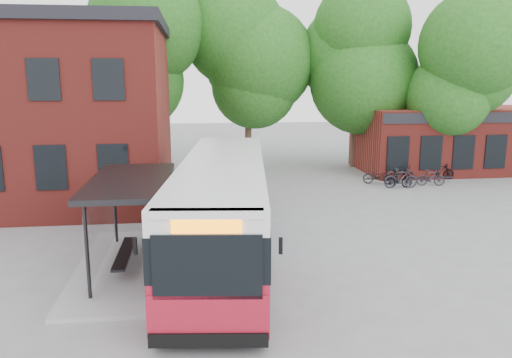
{
  "coord_description": "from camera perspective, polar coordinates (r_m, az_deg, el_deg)",
  "views": [
    {
      "loc": [
        -2.52,
        -16.15,
        5.87
      ],
      "look_at": [
        -0.22,
        2.71,
        2.0
      ],
      "focal_mm": 35.0,
      "sensor_mm": 36.0,
      "label": 1
    }
  ],
  "objects": [
    {
      "name": "bicycle_3",
      "position": [
        28.0,
        16.23,
        0.08
      ],
      "size": [
        1.84,
        0.6,
        1.09
      ],
      "primitive_type": "imported",
      "rotation": [
        0.0,
        0.0,
        1.52
      ],
      "color": "#23222C",
      "rests_on": "ground"
    },
    {
      "name": "bicycle_2",
      "position": [
        28.79,
        13.82,
        0.31
      ],
      "size": [
        1.8,
        1.13,
        0.89
      ],
      "primitive_type": "imported",
      "rotation": [
        0.0,
        0.0,
        1.23
      ],
      "color": "black",
      "rests_on": "ground"
    },
    {
      "name": "bicycle_4",
      "position": [
        29.95,
        16.16,
        0.64
      ],
      "size": [
        1.82,
        0.82,
        0.92
      ],
      "primitive_type": "imported",
      "rotation": [
        0.0,
        0.0,
        1.69
      ],
      "color": "black",
      "rests_on": "ground"
    },
    {
      "name": "city_bus",
      "position": [
        16.57,
        -3.74,
        -3.4
      ],
      "size": [
        4.08,
        12.92,
        3.23
      ],
      "primitive_type": null,
      "rotation": [
        0.0,
        0.0,
        -0.11
      ],
      "color": "maroon",
      "rests_on": "ground"
    },
    {
      "name": "bike_rail",
      "position": [
        29.24,
        16.98,
        -0.2
      ],
      "size": [
        5.2,
        0.1,
        0.38
      ],
      "primitive_type": null,
      "color": "black",
      "rests_on": "ground"
    },
    {
      "name": "shop_row",
      "position": [
        35.08,
        23.13,
        4.25
      ],
      "size": [
        14.0,
        6.2,
        4.0
      ],
      "primitive_type": null,
      "color": "maroon",
      "rests_on": "ground"
    },
    {
      "name": "bicycle_5",
      "position": [
        29.12,
        19.35,
        0.16
      ],
      "size": [
        1.61,
        0.66,
        0.94
      ],
      "primitive_type": "imported",
      "rotation": [
        0.0,
        0.0,
        1.43
      ],
      "color": "black",
      "rests_on": "ground"
    },
    {
      "name": "bus_shelter",
      "position": [
        15.91,
        -13.88,
        -4.97
      ],
      "size": [
        3.6,
        7.0,
        2.9
      ],
      "primitive_type": null,
      "color": "black",
      "rests_on": "ground"
    },
    {
      "name": "bicycle_7",
      "position": [
        31.09,
        20.31,
        0.82
      ],
      "size": [
        1.67,
        0.6,
        0.99
      ],
      "primitive_type": "imported",
      "rotation": [
        0.0,
        0.0,
        1.49
      ],
      "color": "black",
      "rests_on": "ground"
    },
    {
      "name": "ground",
      "position": [
        17.37,
        1.82,
        -8.25
      ],
      "size": [
        100.0,
        100.0,
        0.0
      ],
      "primitive_type": "plane",
      "color": "slate"
    },
    {
      "name": "tree_0",
      "position": [
        32.34,
        -13.36,
        10.55
      ],
      "size": [
        7.92,
        7.92,
        11.0
      ],
      "primitive_type": null,
      "color": "#1B5015",
      "rests_on": "ground"
    },
    {
      "name": "tree_1",
      "position": [
        33.34,
        -0.91,
        10.35
      ],
      "size": [
        7.92,
        7.92,
        10.4
      ],
      "primitive_type": null,
      "color": "#1B5015",
      "rests_on": "ground"
    },
    {
      "name": "bicycle_1",
      "position": [
        28.05,
        15.98,
        -0.03
      ],
      "size": [
        1.6,
        0.53,
        0.95
      ],
      "primitive_type": "imported",
      "rotation": [
        0.0,
        0.0,
        1.62
      ],
      "color": "black",
      "rests_on": "ground"
    },
    {
      "name": "tree_3",
      "position": [
        32.17,
        22.15,
        8.48
      ],
      "size": [
        7.04,
        7.04,
        9.28
      ],
      "primitive_type": null,
      "color": "#1B5015",
      "rests_on": "ground"
    },
    {
      "name": "tree_2",
      "position": [
        33.83,
        11.36,
        10.66
      ],
      "size": [
        7.92,
        7.92,
        11.0
      ],
      "primitive_type": null,
      "color": "#1B5015",
      "rests_on": "ground"
    }
  ]
}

